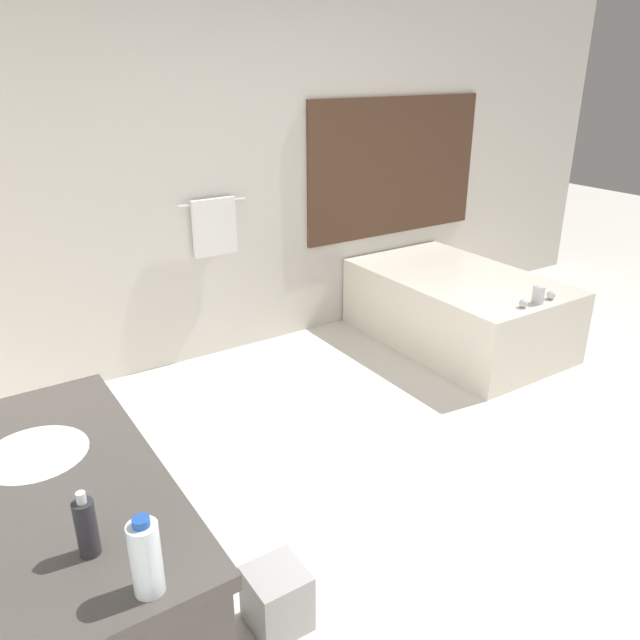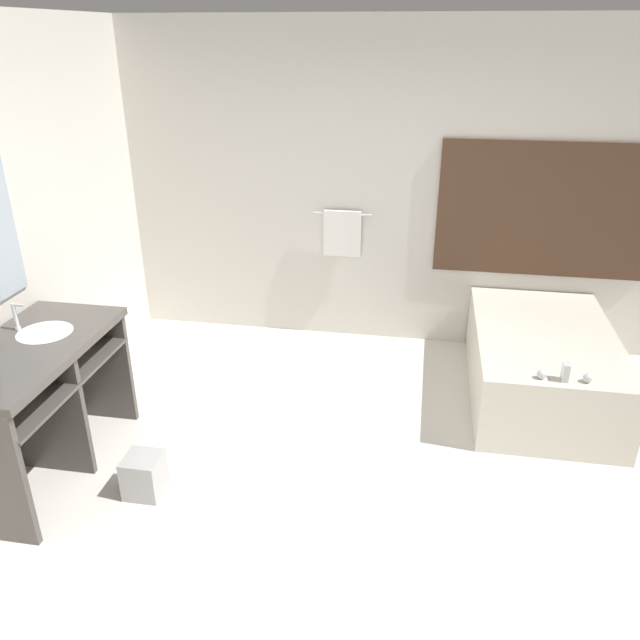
% 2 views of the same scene
% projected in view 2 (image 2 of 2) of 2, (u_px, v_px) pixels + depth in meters
% --- Properties ---
extents(ground_plane, '(16.00, 16.00, 0.00)m').
position_uv_depth(ground_plane, '(340.00, 492.00, 3.82)').
color(ground_plane, silver).
rests_on(ground_plane, ground).
extents(wall_back_with_blinds, '(7.40, 0.13, 2.70)m').
position_uv_depth(wall_back_with_blinds, '(385.00, 191.00, 5.24)').
color(wall_back_with_blinds, silver).
rests_on(wall_back_with_blinds, ground_plane).
extents(vanity_counter, '(0.65, 1.28, 0.88)m').
position_uv_depth(vanity_counter, '(37.00, 381.00, 3.78)').
color(vanity_counter, '#4C4742').
rests_on(vanity_counter, ground_plane).
extents(sink_faucet, '(0.09, 0.04, 0.18)m').
position_uv_depth(sink_faucet, '(16.00, 317.00, 3.83)').
color(sink_faucet, silver).
rests_on(sink_faucet, vanity_counter).
extents(bathtub, '(1.01, 1.64, 0.67)m').
position_uv_depth(bathtub, '(541.00, 361.00, 4.71)').
color(bathtub, silver).
rests_on(bathtub, ground_plane).
extents(waste_bin, '(0.22, 0.22, 0.26)m').
position_uv_depth(waste_bin, '(144.00, 475.00, 3.76)').
color(waste_bin, '#B2B2B2').
rests_on(waste_bin, ground_plane).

